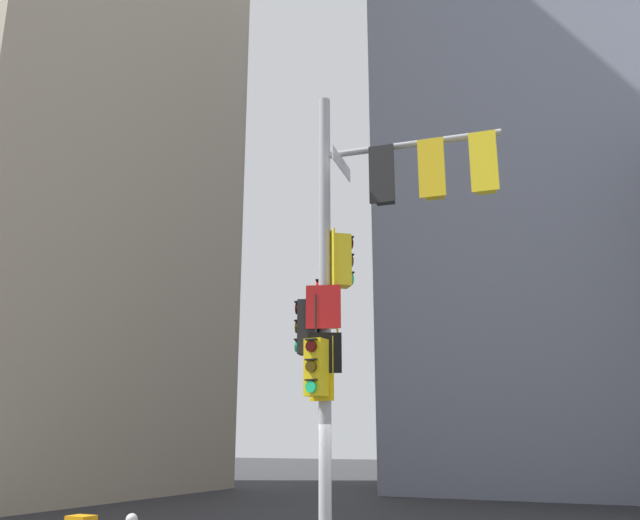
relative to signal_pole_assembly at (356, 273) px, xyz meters
The scene contains 3 objects.
building_tower_left 27.96m from the signal_pole_assembly, 155.82° to the left, with size 15.12×15.12×43.63m, color tan.
building_mid_block 23.98m from the signal_pole_assembly, 87.12° to the left, with size 12.92×12.92×29.63m, color slate.
signal_pole_assembly is the anchor object (origin of this frame).
Camera 1 is at (4.94, -10.85, 2.26)m, focal length 36.86 mm.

